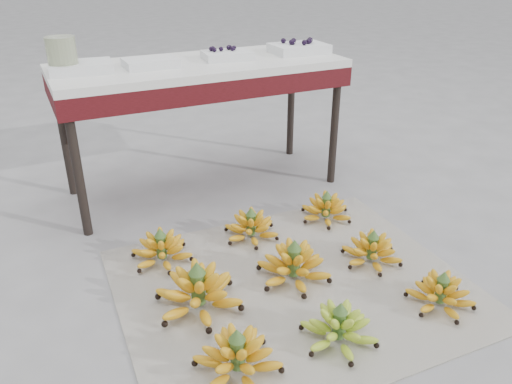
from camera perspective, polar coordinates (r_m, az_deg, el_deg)
name	(u,v)px	position (r m, az deg, el deg)	size (l,w,h in m)	color
ground	(263,291)	(1.86, 0.78, -11.29)	(60.00, 60.00, 0.00)	slate
newspaper_mat	(293,286)	(1.89, 4.28, -10.64)	(1.25, 1.05, 0.01)	white
bunch_front_left	(237,357)	(1.53, -2.14, -18.37)	(0.34, 0.34, 0.16)	gold
bunch_front_center	(339,328)	(1.64, 9.45, -15.08)	(0.29, 0.29, 0.15)	#63931F
bunch_front_right	(441,294)	(1.88, 20.35, -10.84)	(0.24, 0.24, 0.14)	gold
bunch_mid_left	(198,292)	(1.75, -6.61, -11.30)	(0.33, 0.33, 0.19)	gold
bunch_mid_center	(294,265)	(1.89, 4.33, -8.37)	(0.29, 0.29, 0.17)	gold
bunch_mid_right	(372,251)	(2.04, 13.09, -6.56)	(0.27, 0.27, 0.14)	gold
bunch_back_left	(162,250)	(2.02, -10.74, -6.50)	(0.28, 0.28, 0.15)	gold
bunch_back_center	(251,227)	(2.14, -0.56, -4.05)	(0.29, 0.29, 0.15)	gold
bunch_back_right	(326,209)	(2.31, 8.01, -1.97)	(0.29, 0.29, 0.14)	gold
vendor_table	(200,78)	(2.45, -6.41, 12.87)	(1.36, 0.54, 0.65)	black
tray_far_left	(81,67)	(2.33, -19.36, 13.31)	(0.28, 0.21, 0.04)	silver
tray_left	(151,63)	(2.35, -11.95, 14.25)	(0.23, 0.17, 0.04)	silver
tray_right	(227,55)	(2.48, -3.33, 15.39)	(0.25, 0.19, 0.06)	silver
tray_far_right	(299,48)	(2.65, 4.95, 16.09)	(0.28, 0.21, 0.07)	silver
glass_jar	(62,55)	(2.31, -21.28, 14.35)	(0.12, 0.12, 0.15)	beige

